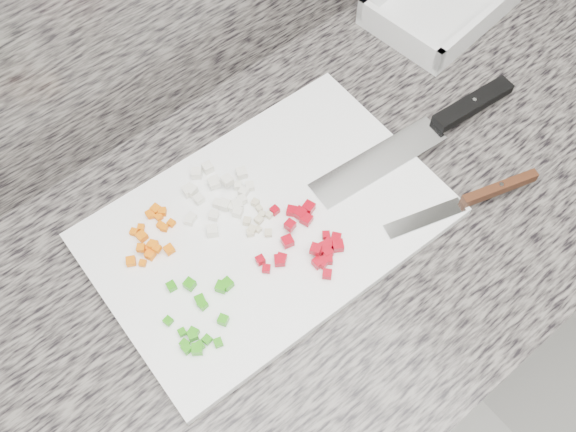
% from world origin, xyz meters
% --- Properties ---
extents(cabinet, '(3.92, 0.62, 0.86)m').
position_xyz_m(cabinet, '(0.00, 1.44, 0.43)').
color(cabinet, silver).
rests_on(cabinet, ground).
extents(countertop, '(3.96, 0.64, 0.04)m').
position_xyz_m(countertop, '(0.00, 1.44, 0.88)').
color(countertop, '#635E57').
rests_on(countertop, cabinet).
extents(cutting_board, '(0.49, 0.33, 0.02)m').
position_xyz_m(cutting_board, '(0.05, 1.48, 0.91)').
color(cutting_board, white).
rests_on(cutting_board, countertop).
extents(carrot_pile, '(0.09, 0.08, 0.02)m').
position_xyz_m(carrot_pile, '(-0.09, 1.56, 0.92)').
color(carrot_pile, orange).
rests_on(carrot_pile, cutting_board).
extents(onion_pile, '(0.12, 0.11, 0.02)m').
position_xyz_m(onion_pile, '(0.02, 1.55, 0.92)').
color(onion_pile, white).
rests_on(onion_pile, cutting_board).
extents(green_pepper_pile, '(0.10, 0.11, 0.01)m').
position_xyz_m(green_pepper_pile, '(-0.11, 1.42, 0.92)').
color(green_pepper_pile, '#25900D').
rests_on(green_pepper_pile, cutting_board).
extents(red_pepper_pile, '(0.12, 0.13, 0.02)m').
position_xyz_m(red_pepper_pile, '(0.07, 1.41, 0.92)').
color(red_pepper_pile, '#A10211').
rests_on(red_pepper_pile, cutting_board).
extents(garlic_pile, '(0.05, 0.06, 0.01)m').
position_xyz_m(garlic_pile, '(0.03, 1.48, 0.92)').
color(garlic_pile, beige).
rests_on(garlic_pile, cutting_board).
extents(chef_knife, '(0.37, 0.07, 0.02)m').
position_xyz_m(chef_knife, '(0.35, 1.44, 0.92)').
color(chef_knife, silver).
rests_on(chef_knife, cutting_board).
extents(paring_knife, '(0.23, 0.09, 0.02)m').
position_xyz_m(paring_knife, '(0.30, 1.31, 0.92)').
color(paring_knife, silver).
rests_on(paring_knife, cutting_board).
extents(tray, '(0.26, 0.20, 0.05)m').
position_xyz_m(tray, '(0.54, 1.62, 0.92)').
color(tray, white).
rests_on(tray, countertop).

